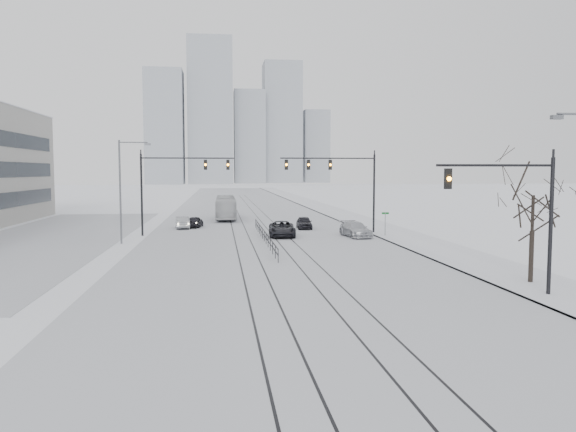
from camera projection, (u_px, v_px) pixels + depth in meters
The scene contains 20 objects.
ground at pixel (329, 342), 20.75m from camera, with size 500.00×500.00×0.00m, color white.
road at pixel (248, 215), 80.12m from camera, with size 22.00×260.00×0.02m, color silver.
sidewalk_east at pixel (340, 214), 81.75m from camera, with size 5.00×260.00×0.16m, color silver.
curb at pixel (324, 214), 81.46m from camera, with size 0.10×260.00×0.12m, color gray.
parking_strip at pixel (49, 238), 52.95m from camera, with size 14.00×60.00×0.03m, color silver.
tram_rails at pixel (257, 230), 60.33m from camera, with size 5.30×180.00×0.01m.
skyline at pixel (236, 124), 289.64m from camera, with size 96.00×48.00×72.00m.
traffic_mast_near at pixel (521, 207), 27.63m from camera, with size 6.10×0.37×7.00m.
traffic_mast_ne at pixel (342, 177), 55.91m from camera, with size 9.60×0.37×8.00m.
traffic_mast_nw at pixel (172, 179), 54.89m from camera, with size 9.10×0.37×8.00m.
street_light_west at pixel (124, 184), 48.54m from camera, with size 2.73×0.25×9.00m.
bare_tree at pixel (533, 204), 30.90m from camera, with size 4.40×4.40×6.10m.
median_fence at pixel (264, 236), 50.39m from camera, with size 0.06×24.00×1.00m.
street_sign at pixel (385, 220), 53.72m from camera, with size 0.70×0.06×2.40m.
sedan_sb_inner at pixel (195, 222), 63.12m from camera, with size 1.48×3.69×1.26m, color black.
sedan_sb_outer at pixel (182, 222), 61.85m from camera, with size 1.44×4.13×1.36m, color #A6A9AE.
sedan_nb_front at pixel (282, 229), 54.12m from camera, with size 2.46×5.32×1.48m, color black.
sedan_nb_right at pixel (355, 230), 53.91m from camera, with size 2.01×4.95×1.44m, color #B7B9BF.
sedan_nb_far at pixel (304, 223), 61.56m from camera, with size 1.59×3.95×1.35m, color black.
box_truck at pixel (226, 208), 73.32m from camera, with size 2.57×10.97×3.05m, color silver.
Camera 1 is at (-3.98, -19.98, 6.31)m, focal length 35.00 mm.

